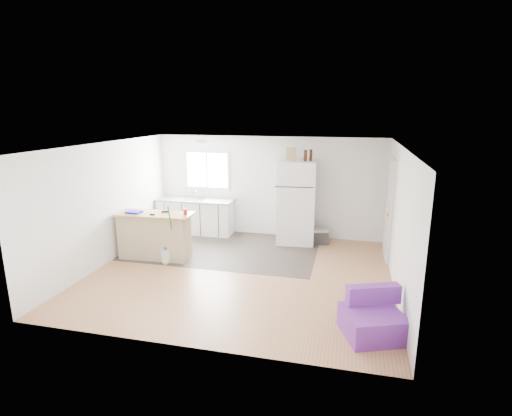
# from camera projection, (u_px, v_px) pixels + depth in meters

# --- Properties ---
(room) EXTENTS (5.51, 5.01, 2.41)m
(room) POSITION_uv_depth(u_px,v_px,m) (240.00, 212.00, 7.26)
(room) COLOR #A76E46
(room) RESTS_ON ground
(vinyl_zone) EXTENTS (4.05, 2.50, 0.00)m
(vinyl_zone) POSITION_uv_depth(u_px,v_px,m) (225.00, 248.00, 8.89)
(vinyl_zone) COLOR #322A25
(vinyl_zone) RESTS_ON floor
(window) EXTENTS (1.18, 0.06, 0.98)m
(window) POSITION_uv_depth(u_px,v_px,m) (207.00, 170.00, 9.88)
(window) COLOR white
(window) RESTS_ON back_wall
(interior_door) EXTENTS (0.11, 0.92, 2.10)m
(interior_door) POSITION_uv_depth(u_px,v_px,m) (389.00, 210.00, 8.15)
(interior_door) COLOR white
(interior_door) RESTS_ON right_wall
(ceiling_fixture) EXTENTS (0.30, 0.30, 0.07)m
(ceiling_fixture) POSITION_uv_depth(u_px,v_px,m) (200.00, 141.00, 8.39)
(ceiling_fixture) COLOR white
(ceiling_fixture) RESTS_ON ceiling
(kitchen_cabinets) EXTENTS (1.92, 0.60, 1.13)m
(kitchen_cabinets) POSITION_uv_depth(u_px,v_px,m) (195.00, 216.00, 9.93)
(kitchen_cabinets) COLOR white
(kitchen_cabinets) RESTS_ON floor
(peninsula) EXTENTS (1.58, 0.67, 0.96)m
(peninsula) POSITION_uv_depth(u_px,v_px,m) (155.00, 235.00, 8.23)
(peninsula) COLOR tan
(peninsula) RESTS_ON floor
(refrigerator) EXTENTS (0.91, 0.87, 1.91)m
(refrigerator) POSITION_uv_depth(u_px,v_px,m) (296.00, 202.00, 9.12)
(refrigerator) COLOR white
(refrigerator) RESTS_ON floor
(cooler) EXTENTS (0.53, 0.43, 0.36)m
(cooler) POSITION_uv_depth(u_px,v_px,m) (318.00, 236.00, 9.19)
(cooler) COLOR #2D2D2F
(cooler) RESTS_ON floor
(purple_seat) EXTENTS (0.96, 0.96, 0.62)m
(purple_seat) POSITION_uv_depth(u_px,v_px,m) (373.00, 319.00, 5.45)
(purple_seat) COLOR purple
(purple_seat) RESTS_ON floor
(cleaner_jug) EXTENTS (0.18, 0.15, 0.33)m
(cleaner_jug) POSITION_uv_depth(u_px,v_px,m) (166.00, 256.00, 8.01)
(cleaner_jug) COLOR silver
(cleaner_jug) RESTS_ON floor
(mop) EXTENTS (0.21, 0.35, 1.23)m
(mop) POSITION_uv_depth(u_px,v_px,m) (168.00, 253.00, 7.94)
(mop) COLOR green
(mop) RESTS_ON floor
(red_cup) EXTENTS (0.10, 0.10, 0.12)m
(red_cup) POSITION_uv_depth(u_px,v_px,m) (185.00, 212.00, 8.00)
(red_cup) COLOR red
(red_cup) RESTS_ON peninsula
(blue_tray) EXTENTS (0.31, 0.23, 0.04)m
(blue_tray) POSITION_uv_depth(u_px,v_px,m) (134.00, 212.00, 8.14)
(blue_tray) COLOR #1417C0
(blue_tray) RESTS_ON peninsula
(tool_a) EXTENTS (0.15, 0.10, 0.03)m
(tool_a) POSITION_uv_depth(u_px,v_px,m) (165.00, 212.00, 8.18)
(tool_a) COLOR black
(tool_a) RESTS_ON peninsula
(tool_b) EXTENTS (0.10, 0.04, 0.03)m
(tool_b) POSITION_uv_depth(u_px,v_px,m) (152.00, 214.00, 7.97)
(tool_b) COLOR black
(tool_b) RESTS_ON peninsula
(cardboard_box) EXTENTS (0.20, 0.10, 0.30)m
(cardboard_box) POSITION_uv_depth(u_px,v_px,m) (291.00, 154.00, 8.82)
(cardboard_box) COLOR tan
(cardboard_box) RESTS_ON refrigerator
(bottle_left) EXTENTS (0.07, 0.07, 0.25)m
(bottle_left) POSITION_uv_depth(u_px,v_px,m) (305.00, 156.00, 8.71)
(bottle_left) COLOR #331609
(bottle_left) RESTS_ON refrigerator
(bottle_right) EXTENTS (0.09, 0.09, 0.25)m
(bottle_right) POSITION_uv_depth(u_px,v_px,m) (311.00, 155.00, 8.80)
(bottle_right) COLOR #331609
(bottle_right) RESTS_ON refrigerator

